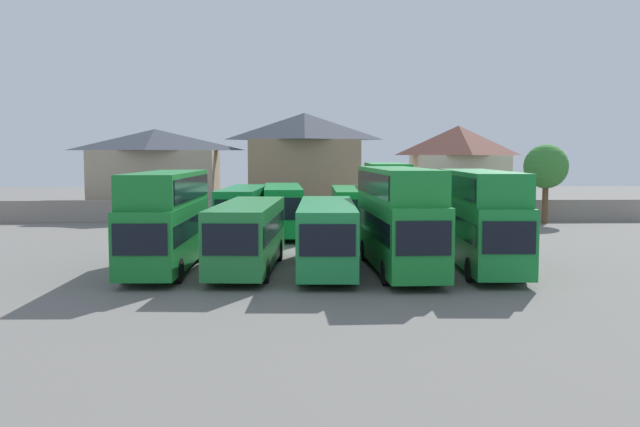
{
  "coord_description": "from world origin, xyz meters",
  "views": [
    {
      "loc": [
        -1.08,
        -34.05,
        5.64
      ],
      "look_at": [
        0.0,
        3.0,
        2.52
      ],
      "focal_mm": 40.2,
      "sensor_mm": 36.0,
      "label": 1
    }
  ],
  "objects_px": {
    "house_terrace_right": "(458,169)",
    "bus_2": "(248,232)",
    "tree_left_of_lot": "(546,167)",
    "house_terrace_centre": "(304,163)",
    "bus_4": "(398,213)",
    "house_terrace_left": "(156,172)",
    "bus_5": "(480,214)",
    "bus_6": "(244,208)",
    "bus_1": "(166,215)",
    "bus_9": "(386,195)",
    "bus_7": "(283,207)",
    "bus_8": "(352,208)",
    "bus_3": "(327,232)"
  },
  "relations": [
    {
      "from": "house_terrace_left",
      "to": "bus_9",
      "type": "bearing_deg",
      "value": -39.55
    },
    {
      "from": "house_terrace_centre",
      "to": "bus_3",
      "type": "bearing_deg",
      "value": -88.51
    },
    {
      "from": "bus_7",
      "to": "tree_left_of_lot",
      "type": "height_order",
      "value": "tree_left_of_lot"
    },
    {
      "from": "house_terrace_left",
      "to": "bus_5",
      "type": "bearing_deg",
      "value": -54.68
    },
    {
      "from": "bus_2",
      "to": "bus_6",
      "type": "bearing_deg",
      "value": -171.27
    },
    {
      "from": "bus_4",
      "to": "house_terrace_centre",
      "type": "xyz_separation_m",
      "value": [
        -4.23,
        32.38,
        1.98
      ]
    },
    {
      "from": "bus_8",
      "to": "bus_9",
      "type": "relative_size",
      "value": 0.93
    },
    {
      "from": "bus_3",
      "to": "bus_9",
      "type": "relative_size",
      "value": 1.05
    },
    {
      "from": "bus_7",
      "to": "house_terrace_right",
      "type": "relative_size",
      "value": 1.35
    },
    {
      "from": "bus_7",
      "to": "bus_9",
      "type": "relative_size",
      "value": 1.03
    },
    {
      "from": "bus_6",
      "to": "bus_7",
      "type": "distance_m",
      "value": 2.68
    },
    {
      "from": "bus_2",
      "to": "tree_left_of_lot",
      "type": "xyz_separation_m",
      "value": [
        22.33,
        22.83,
        2.68
      ]
    },
    {
      "from": "bus_1",
      "to": "bus_9",
      "type": "bearing_deg",
      "value": 141.08
    },
    {
      "from": "bus_6",
      "to": "bus_1",
      "type": "bearing_deg",
      "value": -7.02
    },
    {
      "from": "bus_8",
      "to": "house_terrace_centre",
      "type": "xyz_separation_m",
      "value": [
        -3.1,
        17.34,
        2.9
      ]
    },
    {
      "from": "tree_left_of_lot",
      "to": "bus_9",
      "type": "bearing_deg",
      "value": -150.56
    },
    {
      "from": "bus_6",
      "to": "bus_8",
      "type": "bearing_deg",
      "value": 92.1
    },
    {
      "from": "tree_left_of_lot",
      "to": "bus_4",
      "type": "bearing_deg",
      "value": -123.09
    },
    {
      "from": "bus_1",
      "to": "bus_7",
      "type": "distance_m",
      "value": 15.95
    },
    {
      "from": "house_terrace_right",
      "to": "house_terrace_centre",
      "type": "bearing_deg",
      "value": 178.16
    },
    {
      "from": "bus_9",
      "to": "house_terrace_left",
      "type": "distance_m",
      "value": 24.63
    },
    {
      "from": "bus_1",
      "to": "tree_left_of_lot",
      "type": "height_order",
      "value": "tree_left_of_lot"
    },
    {
      "from": "bus_8",
      "to": "bus_9",
      "type": "xyz_separation_m",
      "value": [
        2.44,
        0.39,
        0.93
      ]
    },
    {
      "from": "bus_7",
      "to": "bus_9",
      "type": "xyz_separation_m",
      "value": [
        7.17,
        -0.15,
        0.85
      ]
    },
    {
      "from": "house_terrace_right",
      "to": "bus_2",
      "type": "bearing_deg",
      "value": -118.54
    },
    {
      "from": "bus_5",
      "to": "house_terrace_centre",
      "type": "height_order",
      "value": "house_terrace_centre"
    },
    {
      "from": "bus_1",
      "to": "bus_9",
      "type": "xyz_separation_m",
      "value": [
        12.41,
        14.89,
        0.12
      ]
    },
    {
      "from": "bus_5",
      "to": "house_terrace_centre",
      "type": "bearing_deg",
      "value": -163.2
    },
    {
      "from": "bus_9",
      "to": "house_terrace_right",
      "type": "xyz_separation_m",
      "value": [
        8.64,
        16.49,
        1.39
      ]
    },
    {
      "from": "bus_5",
      "to": "bus_4",
      "type": "bearing_deg",
      "value": -81.33
    },
    {
      "from": "bus_5",
      "to": "bus_2",
      "type": "bearing_deg",
      "value": -87.51
    },
    {
      "from": "house_terrace_right",
      "to": "bus_9",
      "type": "bearing_deg",
      "value": -117.66
    },
    {
      "from": "house_terrace_left",
      "to": "bus_8",
      "type": "bearing_deg",
      "value": -44.16
    },
    {
      "from": "bus_4",
      "to": "tree_left_of_lot",
      "type": "height_order",
      "value": "tree_left_of_lot"
    },
    {
      "from": "bus_1",
      "to": "bus_7",
      "type": "bearing_deg",
      "value": 161.68
    },
    {
      "from": "bus_1",
      "to": "bus_8",
      "type": "xyz_separation_m",
      "value": [
        9.97,
        14.5,
        -0.81
      ]
    },
    {
      "from": "bus_8",
      "to": "house_terrace_right",
      "type": "height_order",
      "value": "house_terrace_right"
    },
    {
      "from": "bus_8",
      "to": "house_terrace_centre",
      "type": "bearing_deg",
      "value": -168.95
    },
    {
      "from": "bus_1",
      "to": "house_terrace_right",
      "type": "distance_m",
      "value": 37.82
    },
    {
      "from": "bus_4",
      "to": "house_terrace_left",
      "type": "bearing_deg",
      "value": -152.65
    },
    {
      "from": "bus_4",
      "to": "bus_8",
      "type": "relative_size",
      "value": 1.12
    },
    {
      "from": "bus_5",
      "to": "tree_left_of_lot",
      "type": "bearing_deg",
      "value": 156.3
    },
    {
      "from": "bus_6",
      "to": "house_terrace_right",
      "type": "distance_m",
      "value": 25.04
    },
    {
      "from": "tree_left_of_lot",
      "to": "house_terrace_centre",
      "type": "bearing_deg",
      "value": 154.74
    },
    {
      "from": "bus_2",
      "to": "bus_8",
      "type": "relative_size",
      "value": 1.08
    },
    {
      "from": "bus_4",
      "to": "house_terrace_right",
      "type": "relative_size",
      "value": 1.37
    },
    {
      "from": "bus_2",
      "to": "bus_6",
      "type": "height_order",
      "value": "bus_6"
    },
    {
      "from": "bus_4",
      "to": "house_terrace_centre",
      "type": "bearing_deg",
      "value": -174.79
    },
    {
      "from": "bus_2",
      "to": "house_terrace_left",
      "type": "relative_size",
      "value": 0.95
    },
    {
      "from": "bus_4",
      "to": "house_terrace_centre",
      "type": "relative_size",
      "value": 1.1
    }
  ]
}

